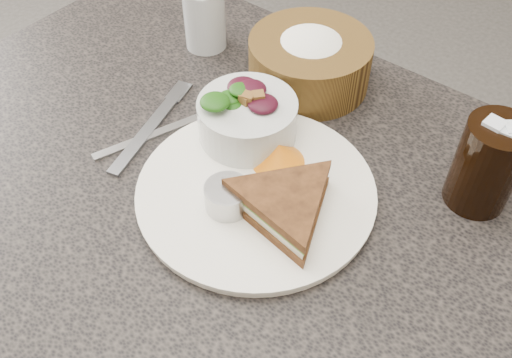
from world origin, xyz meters
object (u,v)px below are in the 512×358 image
at_px(bread_basket, 310,55).
at_px(water_glass, 205,18).
at_px(dressing_ramekin, 228,197).
at_px(dining_table, 238,324).
at_px(dinner_plate, 256,192).
at_px(sandwich, 285,205).
at_px(salad_bowl, 247,113).
at_px(cola_glass, 489,161).

height_order(bread_basket, water_glass, bread_basket).
bearing_deg(dressing_ramekin, dining_table, 126.21).
bearing_deg(dinner_plate, dressing_ramekin, -102.02).
bearing_deg(dining_table, sandwich, -7.13).
relative_size(dinner_plate, water_glass, 2.96).
xyz_separation_m(salad_bowl, water_glass, (-0.20, 0.13, -0.00)).
relative_size(dining_table, water_glass, 10.14).
xyz_separation_m(sandwich, salad_bowl, (-0.12, 0.08, 0.02)).
relative_size(dressing_ramekin, cola_glass, 0.42).
relative_size(dinner_plate, dressing_ramekin, 5.32).
bearing_deg(water_glass, cola_glass, -4.66).
bearing_deg(dressing_ramekin, cola_glass, 42.89).
bearing_deg(dining_table, water_glass, 137.63).
bearing_deg(salad_bowl, bread_basket, 93.37).
bearing_deg(cola_glass, sandwich, -131.95).
bearing_deg(dinner_plate, sandwich, -14.04).
distance_m(dining_table, water_glass, 0.52).
distance_m(dining_table, sandwich, 0.42).
height_order(dining_table, sandwich, sandwich).
height_order(dining_table, dressing_ramekin, dressing_ramekin).
bearing_deg(dressing_ramekin, bread_basket, 104.48).
relative_size(dining_table, salad_bowl, 7.64).
xyz_separation_m(dinner_plate, sandwich, (0.05, -0.01, 0.03)).
height_order(sandwich, water_glass, water_glass).
xyz_separation_m(sandwich, bread_basket, (-0.13, 0.24, 0.02)).
distance_m(dinner_plate, salad_bowl, 0.11).
bearing_deg(sandwich, dining_table, -178.70).
height_order(dining_table, cola_glass, cola_glass).
xyz_separation_m(dining_table, sandwich, (0.09, -0.01, 0.41)).
bearing_deg(bread_basket, dinner_plate, -70.84).
distance_m(sandwich, bread_basket, 0.27).
distance_m(dining_table, dinner_plate, 0.38).
bearing_deg(dinner_plate, salad_bowl, 135.01).
height_order(sandwich, cola_glass, cola_glass).
relative_size(cola_glass, water_glass, 1.32).
bearing_deg(dining_table, salad_bowl, 113.01).
height_order(sandwich, salad_bowl, salad_bowl).
distance_m(sandwich, salad_bowl, 0.15).
relative_size(dinner_plate, cola_glass, 2.24).
relative_size(dining_table, bread_basket, 5.59).
height_order(dining_table, salad_bowl, salad_bowl).
bearing_deg(bread_basket, water_glass, -173.44).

